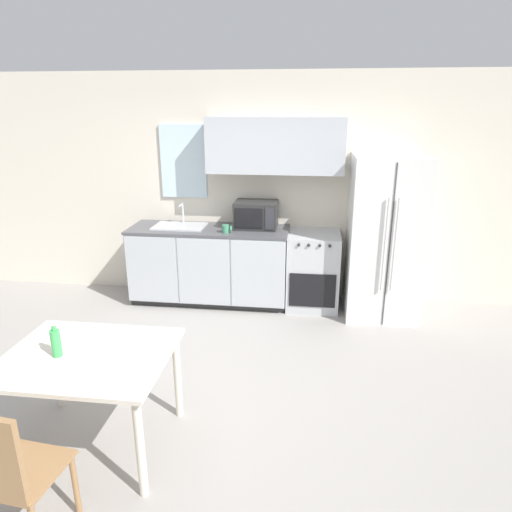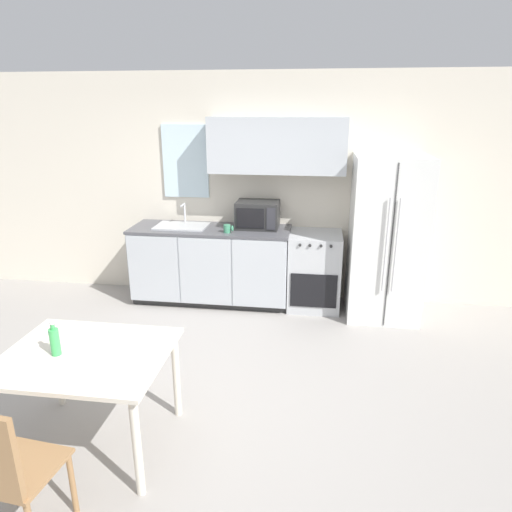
{
  "view_description": "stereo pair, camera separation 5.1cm",
  "coord_description": "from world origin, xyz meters",
  "px_view_note": "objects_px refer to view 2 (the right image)",
  "views": [
    {
      "loc": [
        0.76,
        -3.25,
        2.31
      ],
      "look_at": [
        0.28,
        0.55,
        1.05
      ],
      "focal_mm": 32.0,
      "sensor_mm": 36.0,
      "label": 1
    },
    {
      "loc": [
        0.81,
        -3.24,
        2.31
      ],
      "look_at": [
        0.28,
        0.55,
        1.05
      ],
      "focal_mm": 32.0,
      "sensor_mm": 36.0,
      "label": 2
    }
  ],
  "objects_px": {
    "drink_bottle": "(55,341)",
    "coffee_mug": "(228,229)",
    "refrigerator": "(386,238)",
    "microwave": "(258,215)",
    "oven_range": "(314,271)",
    "dining_table": "(87,366)",
    "dining_chair_near": "(4,468)"
  },
  "relations": [
    {
      "from": "refrigerator",
      "to": "dining_table",
      "type": "height_order",
      "value": "refrigerator"
    },
    {
      "from": "dining_table",
      "to": "dining_chair_near",
      "type": "relative_size",
      "value": 1.18
    },
    {
      "from": "refrigerator",
      "to": "drink_bottle",
      "type": "bearing_deg",
      "value": -133.79
    },
    {
      "from": "refrigerator",
      "to": "microwave",
      "type": "height_order",
      "value": "refrigerator"
    },
    {
      "from": "drink_bottle",
      "to": "coffee_mug",
      "type": "bearing_deg",
      "value": 74.56
    },
    {
      "from": "microwave",
      "to": "dining_chair_near",
      "type": "relative_size",
      "value": 0.53
    },
    {
      "from": "drink_bottle",
      "to": "microwave",
      "type": "bearing_deg",
      "value": 70.1
    },
    {
      "from": "coffee_mug",
      "to": "dining_chair_near",
      "type": "bearing_deg",
      "value": -99.37
    },
    {
      "from": "microwave",
      "to": "oven_range",
      "type": "bearing_deg",
      "value": -6.61
    },
    {
      "from": "refrigerator",
      "to": "dining_table",
      "type": "relative_size",
      "value": 1.65
    },
    {
      "from": "refrigerator",
      "to": "dining_chair_near",
      "type": "relative_size",
      "value": 1.95
    },
    {
      "from": "oven_range",
      "to": "dining_chair_near",
      "type": "xyz_separation_m",
      "value": [
        -1.54,
        -3.44,
        0.08
      ]
    },
    {
      "from": "refrigerator",
      "to": "microwave",
      "type": "relative_size",
      "value": 3.65
    },
    {
      "from": "oven_range",
      "to": "drink_bottle",
      "type": "distance_m",
      "value": 3.16
    },
    {
      "from": "dining_table",
      "to": "dining_chair_near",
      "type": "xyz_separation_m",
      "value": [
        -0.04,
        -0.83,
        -0.09
      ]
    },
    {
      "from": "coffee_mug",
      "to": "drink_bottle",
      "type": "bearing_deg",
      "value": -105.44
    },
    {
      "from": "oven_range",
      "to": "refrigerator",
      "type": "relative_size",
      "value": 0.5
    },
    {
      "from": "oven_range",
      "to": "coffee_mug",
      "type": "relative_size",
      "value": 8.1
    },
    {
      "from": "coffee_mug",
      "to": "dining_table",
      "type": "xyz_separation_m",
      "value": [
        -0.5,
        -2.42,
        -0.35
      ]
    },
    {
      "from": "oven_range",
      "to": "drink_bottle",
      "type": "height_order",
      "value": "drink_bottle"
    },
    {
      "from": "microwave",
      "to": "drink_bottle",
      "type": "xyz_separation_m",
      "value": [
        -0.99,
        -2.73,
        -0.26
      ]
    },
    {
      "from": "drink_bottle",
      "to": "dining_chair_near",
      "type": "bearing_deg",
      "value": -79.68
    },
    {
      "from": "oven_range",
      "to": "drink_bottle",
      "type": "bearing_deg",
      "value": -122.41
    },
    {
      "from": "oven_range",
      "to": "microwave",
      "type": "distance_m",
      "value": 0.95
    },
    {
      "from": "oven_range",
      "to": "coffee_mug",
      "type": "bearing_deg",
      "value": -169.36
    },
    {
      "from": "microwave",
      "to": "coffee_mug",
      "type": "bearing_deg",
      "value": -138.94
    },
    {
      "from": "microwave",
      "to": "drink_bottle",
      "type": "bearing_deg",
      "value": -109.9
    },
    {
      "from": "oven_range",
      "to": "dining_table",
      "type": "relative_size",
      "value": 0.82
    },
    {
      "from": "drink_bottle",
      "to": "dining_table",
      "type": "bearing_deg",
      "value": 12.33
    },
    {
      "from": "oven_range",
      "to": "microwave",
      "type": "bearing_deg",
      "value": 173.39
    },
    {
      "from": "coffee_mug",
      "to": "microwave",
      "type": "bearing_deg",
      "value": 41.06
    },
    {
      "from": "microwave",
      "to": "refrigerator",
      "type": "bearing_deg",
      "value": -6.47
    }
  ]
}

